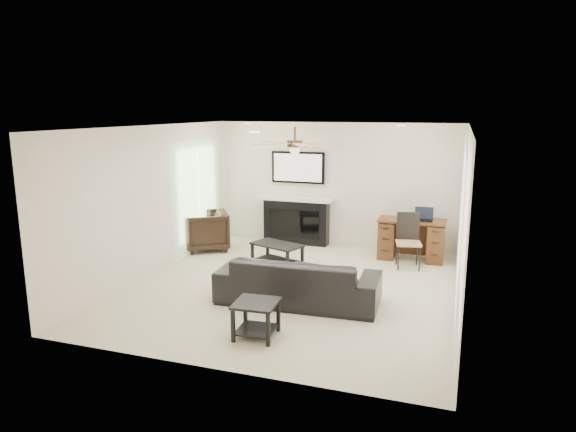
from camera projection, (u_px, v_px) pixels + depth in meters
name	position (u px, v px, depth m)	size (l,w,h in m)	color
room_shell	(306.00, 181.00, 7.78)	(5.50, 5.54, 2.52)	beige
sofa	(298.00, 280.00, 7.40)	(2.32, 0.91, 0.68)	black
armchair	(206.00, 231.00, 10.19)	(0.82, 0.85, 0.77)	black
coffee_table	(277.00, 255.00, 9.19)	(0.90, 0.50, 0.40)	black
end_table_near	(256.00, 319.00, 6.31)	(0.52, 0.52, 0.45)	black
end_table_left	(153.00, 250.00, 9.42)	(0.50, 0.50, 0.45)	black
fireplace_unit	(296.00, 198.00, 10.55)	(1.52, 0.34, 1.91)	black
desk	(411.00, 240.00, 9.52)	(1.22, 0.56, 0.76)	#402110
desk_chair	(409.00, 241.00, 8.99)	(0.42, 0.44, 0.97)	black
laptop	(424.00, 214.00, 9.34)	(0.33, 0.24, 0.23)	black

